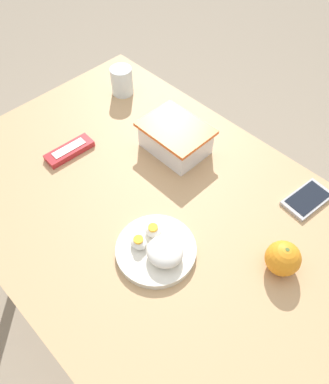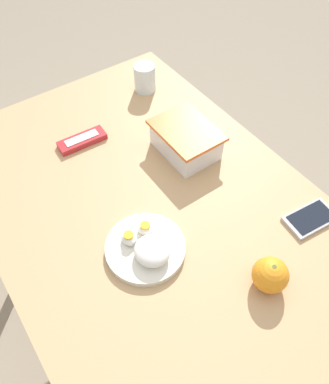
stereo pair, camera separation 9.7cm
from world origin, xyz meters
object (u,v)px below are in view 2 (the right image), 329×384
candy_bar (82,140)px  drinking_glass (145,78)px  food_container (186,141)px  orange_fruit (270,275)px  rice_plate (147,248)px  cell_phone (311,218)px

candy_bar → drinking_glass: drinking_glass is taller
candy_bar → drinking_glass: (-0.11, 0.30, 0.04)m
food_container → candy_bar: 0.31m
food_container → orange_fruit: (0.44, -0.10, 0.00)m
drinking_glass → orange_fruit: bearing=-12.5°
rice_plate → candy_bar: (-0.42, 0.05, -0.01)m
candy_bar → rice_plate: bearing=-6.3°
food_container → rice_plate: (0.22, -0.28, -0.02)m
food_container → rice_plate: size_ratio=0.99×
drinking_glass → food_container: bearing=-11.8°
orange_fruit → candy_bar: orange_fruit is taller
orange_fruit → cell_phone: (-0.06, 0.21, -0.03)m
cell_phone → drinking_glass: 0.70m
orange_fruit → food_container: bearing=166.9°
orange_fruit → rice_plate: orange_fruit is taller
food_container → drinking_glass: drinking_glass is taller
cell_phone → orange_fruit: bearing=-74.4°
orange_fruit → rice_plate: (-0.22, -0.18, -0.02)m
food_container → cell_phone: food_container is taller
rice_plate → candy_bar: 0.42m
candy_bar → cell_phone: size_ratio=1.04×
drinking_glass → candy_bar: bearing=-70.0°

